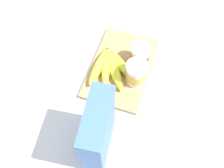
{
  "coord_description": "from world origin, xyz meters",
  "views": [
    {
      "loc": [
        0.52,
        0.14,
        0.88
      ],
      "look_at": [
        0.1,
        0.0,
        0.07
      ],
      "focal_mm": 43.71,
      "sensor_mm": 36.0,
      "label": 1
    }
  ],
  "objects_px": {
    "cutting_board": "(121,68)",
    "yogurt_cup_front": "(140,55)",
    "yogurt_cup_back": "(136,73)",
    "banana_bunch": "(110,67)",
    "cereal_box": "(98,132)"
  },
  "relations": [
    {
      "from": "cutting_board",
      "to": "yogurt_cup_front",
      "type": "xyz_separation_m",
      "value": [
        -0.05,
        0.06,
        0.05
      ]
    },
    {
      "from": "yogurt_cup_front",
      "to": "yogurt_cup_back",
      "type": "height_order",
      "value": "yogurt_cup_back"
    },
    {
      "from": "yogurt_cup_back",
      "to": "banana_bunch",
      "type": "xyz_separation_m",
      "value": [
        -0.01,
        -0.1,
        -0.03
      ]
    },
    {
      "from": "cereal_box",
      "to": "banana_bunch",
      "type": "bearing_deg",
      "value": -174.64
    },
    {
      "from": "cereal_box",
      "to": "yogurt_cup_back",
      "type": "distance_m",
      "value": 0.27
    },
    {
      "from": "yogurt_cup_front",
      "to": "yogurt_cup_back",
      "type": "bearing_deg",
      "value": 5.34
    },
    {
      "from": "yogurt_cup_back",
      "to": "banana_bunch",
      "type": "bearing_deg",
      "value": -97.56
    },
    {
      "from": "cutting_board",
      "to": "yogurt_cup_back",
      "type": "height_order",
      "value": "yogurt_cup_back"
    },
    {
      "from": "cereal_box",
      "to": "yogurt_cup_back",
      "type": "bearing_deg",
      "value": 164.04
    },
    {
      "from": "banana_bunch",
      "to": "yogurt_cup_back",
      "type": "bearing_deg",
      "value": 82.44
    },
    {
      "from": "yogurt_cup_back",
      "to": "yogurt_cup_front",
      "type": "bearing_deg",
      "value": -174.66
    },
    {
      "from": "cereal_box",
      "to": "banana_bunch",
      "type": "relative_size",
      "value": 1.46
    },
    {
      "from": "yogurt_cup_front",
      "to": "banana_bunch",
      "type": "relative_size",
      "value": 0.46
    },
    {
      "from": "cutting_board",
      "to": "yogurt_cup_front",
      "type": "distance_m",
      "value": 0.09
    },
    {
      "from": "cereal_box",
      "to": "yogurt_cup_front",
      "type": "height_order",
      "value": "cereal_box"
    }
  ]
}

